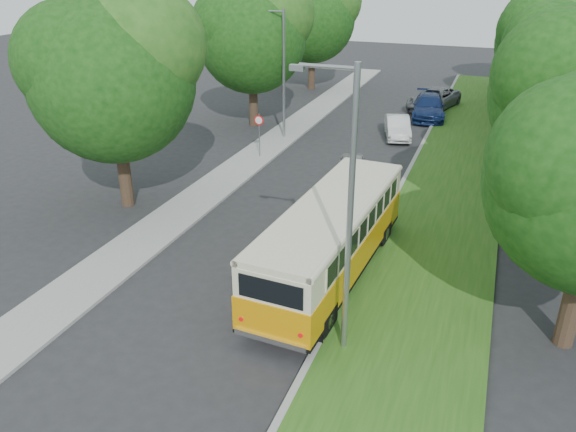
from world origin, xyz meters
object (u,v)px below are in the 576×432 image
at_px(lamppost_near, 347,209).
at_px(car_blue, 429,107).
at_px(car_silver, 352,170).
at_px(lamppost_far, 282,70).
at_px(vintage_bus, 331,241).
at_px(car_grey, 434,99).
at_px(car_white, 398,127).

xyz_separation_m(lamppost_near, car_blue, (-1.21, 26.50, -3.60)).
distance_m(car_silver, car_blue, 13.87).
bearing_deg(lamppost_far, car_silver, -44.42).
height_order(vintage_bus, car_silver, vintage_bus).
xyz_separation_m(lamppost_far, vintage_bus, (7.49, -14.82, -2.70)).
height_order(lamppost_far, vintage_bus, lamppost_far).
xyz_separation_m(lamppost_far, car_grey, (7.70, 10.56, -3.36)).
distance_m(vintage_bus, car_silver, 9.25).
xyz_separation_m(lamppost_near, vintage_bus, (-1.41, 3.68, -2.95)).
bearing_deg(car_white, vintage_bus, -102.29).
relative_size(car_silver, car_blue, 0.70).
height_order(vintage_bus, car_white, vintage_bus).
relative_size(car_white, car_grey, 0.72).
distance_m(lamppost_near, car_white, 21.54).
distance_m(car_silver, car_grey, 16.42).
bearing_deg(car_white, car_blue, 62.93).
bearing_deg(lamppost_near, lamppost_far, 115.71).
bearing_deg(car_grey, vintage_bus, -76.00).
bearing_deg(car_silver, car_blue, 68.87).
height_order(vintage_bus, car_grey, vintage_bus).
distance_m(lamppost_near, car_silver, 13.62).
height_order(lamppost_far, car_blue, lamppost_far).
distance_m(lamppost_near, car_grey, 29.31).
xyz_separation_m(vintage_bus, car_silver, (-1.62, 9.07, -0.79)).
bearing_deg(vintage_bus, car_grey, 93.11).
distance_m(lamppost_far, car_white, 7.87).
bearing_deg(car_white, car_grey, 66.65).
height_order(lamppost_near, car_blue, lamppost_near).
bearing_deg(car_white, car_silver, -110.09).
bearing_deg(car_blue, car_white, -109.12).
relative_size(lamppost_far, car_silver, 2.03).
bearing_deg(lamppost_far, car_white, 21.47).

